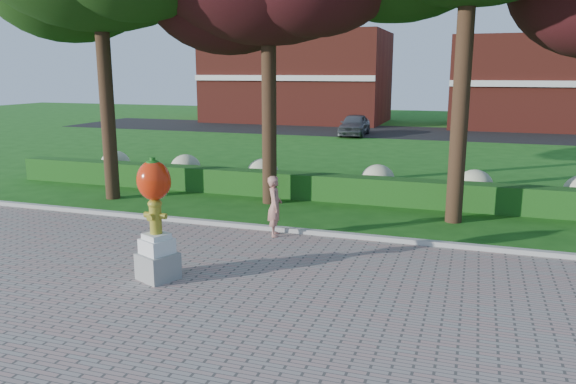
{
  "coord_description": "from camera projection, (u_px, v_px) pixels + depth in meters",
  "views": [
    {
      "loc": [
        3.93,
        -9.88,
        4.0
      ],
      "look_at": [
        0.28,
        1.0,
        1.52
      ],
      "focal_mm": 35.0,
      "sensor_mm": 36.0,
      "label": 1
    }
  ],
  "objects": [
    {
      "name": "ground",
      "position": [
        259.0,
        275.0,
        11.22
      ],
      "size": [
        100.0,
        100.0,
        0.0
      ],
      "primitive_type": "plane",
      "color": "#1B5415",
      "rests_on": "ground"
    },
    {
      "name": "walkway",
      "position": [
        150.0,
        375.0,
        7.51
      ],
      "size": [
        40.0,
        14.0,
        0.04
      ],
      "primitive_type": "cube",
      "color": "gray",
      "rests_on": "ground"
    },
    {
      "name": "building_right",
      "position": [
        540.0,
        83.0,
        39.56
      ],
      "size": [
        12.0,
        8.0,
        6.4
      ],
      "primitive_type": "cube",
      "color": "maroon",
      "rests_on": "ground"
    },
    {
      "name": "woman",
      "position": [
        275.0,
        206.0,
        13.65
      ],
      "size": [
        0.52,
        0.63,
        1.49
      ],
      "primitive_type": "imported",
      "rotation": [
        0.0,
        0.0,
        1.92
      ],
      "color": "#AF7264",
      "rests_on": "walkway"
    },
    {
      "name": "parked_car",
      "position": [
        354.0,
        125.0,
        35.35
      ],
      "size": [
        1.72,
        4.02,
        1.35
      ],
      "primitive_type": "imported",
      "rotation": [
        0.0,
        0.0,
        0.03
      ],
      "color": "#46494F",
      "rests_on": "street"
    },
    {
      "name": "building_left",
      "position": [
        298.0,
        77.0,
        45.1
      ],
      "size": [
        14.0,
        8.0,
        7.0
      ],
      "primitive_type": "cube",
      "color": "maroon",
      "rests_on": "ground"
    },
    {
      "name": "curb",
      "position": [
        303.0,
        232.0,
        13.98
      ],
      "size": [
        40.0,
        0.18,
        0.15
      ],
      "primitive_type": "cube",
      "color": "#ADADA5",
      "rests_on": "ground"
    },
    {
      "name": "street",
      "position": [
        414.0,
        133.0,
        37.16
      ],
      "size": [
        50.0,
        8.0,
        0.02
      ],
      "primitive_type": "cube",
      "color": "black",
      "rests_on": "ground"
    },
    {
      "name": "hydrant_sculpture",
      "position": [
        155.0,
        216.0,
        10.66
      ],
      "size": [
        0.85,
        0.85,
        2.39
      ],
      "rotation": [
        0.0,
        0.0,
        -0.41
      ],
      "color": "gray",
      "rests_on": "walkway"
    },
    {
      "name": "hydrangea_row",
      "position": [
        365.0,
        179.0,
        18.34
      ],
      "size": [
        20.1,
        1.1,
        0.99
      ],
      "color": "beige",
      "rests_on": "ground"
    },
    {
      "name": "lawn_hedge",
      "position": [
        340.0,
        188.0,
        17.62
      ],
      "size": [
        24.0,
        0.7,
        0.8
      ],
      "primitive_type": "cube",
      "color": "#1B4513",
      "rests_on": "ground"
    }
  ]
}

